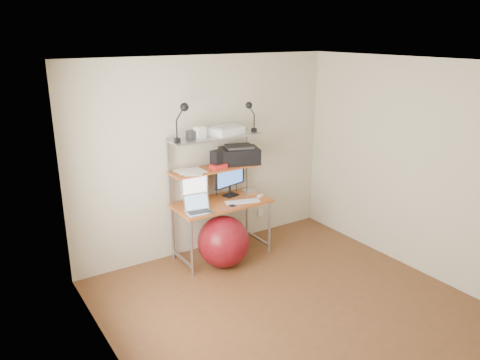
{
  "coord_description": "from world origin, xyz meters",
  "views": [
    {
      "loc": [
        -2.77,
        -3.28,
        2.77
      ],
      "look_at": [
        0.09,
        1.15,
        1.09
      ],
      "focal_mm": 35.0,
      "sensor_mm": 36.0,
      "label": 1
    }
  ],
  "objects_px": {
    "monitor_silver": "(195,187)",
    "laptop": "(198,208)",
    "printer": "(239,155)",
    "exercise_ball": "(223,242)",
    "monitor_black": "(230,177)"
  },
  "relations": [
    {
      "from": "printer",
      "to": "laptop",
      "type": "bearing_deg",
      "value": -140.52
    },
    {
      "from": "monitor_black",
      "to": "laptop",
      "type": "relative_size",
      "value": 1.5
    },
    {
      "from": "printer",
      "to": "exercise_ball",
      "type": "relative_size",
      "value": 0.9
    },
    {
      "from": "monitor_silver",
      "to": "laptop",
      "type": "xyz_separation_m",
      "value": [
        -0.11,
        -0.28,
        -0.17
      ]
    },
    {
      "from": "monitor_black",
      "to": "exercise_ball",
      "type": "relative_size",
      "value": 0.79
    },
    {
      "from": "monitor_black",
      "to": "printer",
      "type": "relative_size",
      "value": 0.88
    },
    {
      "from": "monitor_black",
      "to": "printer",
      "type": "distance_m",
      "value": 0.3
    },
    {
      "from": "exercise_ball",
      "to": "laptop",
      "type": "bearing_deg",
      "value": 162.62
    },
    {
      "from": "laptop",
      "to": "exercise_ball",
      "type": "relative_size",
      "value": 0.53
    },
    {
      "from": "exercise_ball",
      "to": "printer",
      "type": "bearing_deg",
      "value": 38.97
    },
    {
      "from": "monitor_silver",
      "to": "exercise_ball",
      "type": "bearing_deg",
      "value": -66.27
    },
    {
      "from": "monitor_black",
      "to": "laptop",
      "type": "distance_m",
      "value": 0.72
    },
    {
      "from": "printer",
      "to": "exercise_ball",
      "type": "bearing_deg",
      "value": -122.53
    },
    {
      "from": "monitor_black",
      "to": "monitor_silver",
      "type": "bearing_deg",
      "value": 168.27
    },
    {
      "from": "monitor_silver",
      "to": "monitor_black",
      "type": "distance_m",
      "value": 0.52
    }
  ]
}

